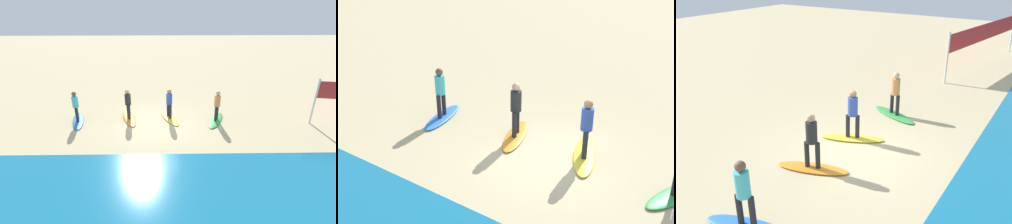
# 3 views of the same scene
# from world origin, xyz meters

# --- Properties ---
(ground_plane) EXTENTS (60.00, 60.00, 0.00)m
(ground_plane) POSITION_xyz_m (0.00, 0.00, 0.00)
(ground_plane) COLOR #CCB789
(surfboard_green) EXTENTS (1.34, 2.15, 0.09)m
(surfboard_green) POSITION_xyz_m (-3.28, -0.23, 0.04)
(surfboard_green) COLOR green
(surfboard_green) RESTS_ON ground
(surfer_green) EXTENTS (0.32, 0.43, 1.64)m
(surfer_green) POSITION_xyz_m (-3.28, -0.23, 1.04)
(surfer_green) COLOR #232328
(surfer_green) RESTS_ON surfboard_green
(surfboard_yellow) EXTENTS (1.34, 2.15, 0.09)m
(surfboard_yellow) POSITION_xyz_m (-0.74, -0.55, 0.04)
(surfboard_yellow) COLOR yellow
(surfboard_yellow) RESTS_ON ground
(surfer_yellow) EXTENTS (0.32, 0.43, 1.64)m
(surfer_yellow) POSITION_xyz_m (-0.74, -0.55, 1.04)
(surfer_yellow) COLOR #232328
(surfer_yellow) RESTS_ON surfboard_yellow
(surfboard_orange) EXTENTS (1.20, 2.17, 0.09)m
(surfboard_orange) POSITION_xyz_m (1.47, -0.52, 0.04)
(surfboard_orange) COLOR orange
(surfboard_orange) RESTS_ON ground
(surfer_orange) EXTENTS (0.32, 0.44, 1.64)m
(surfer_orange) POSITION_xyz_m (1.47, -0.52, 1.04)
(surfer_orange) COLOR #232328
(surfer_orange) RESTS_ON surfboard_orange
(surfer_blue) EXTENTS (0.32, 0.45, 1.64)m
(surfer_blue) POSITION_xyz_m (4.20, -0.24, 1.04)
(surfer_blue) COLOR #232328
(surfer_blue) RESTS_ON surfboard_blue
(volleyball_net) EXTENTS (8.99, 1.52, 2.50)m
(volleyball_net) POSITION_xyz_m (-12.69, 0.82, 1.79)
(volleyball_net) COLOR silver
(volleyball_net) RESTS_ON ground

